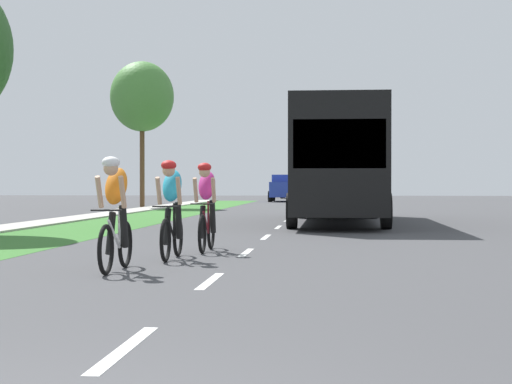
# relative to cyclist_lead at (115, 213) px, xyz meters

# --- Properties ---
(ground_plane) EXTENTS (120.00, 120.00, 0.00)m
(ground_plane) POSITION_rel_cyclist_lead_xyz_m (1.47, 12.22, -0.81)
(ground_plane) COLOR #424244
(grass_verge) EXTENTS (2.86, 70.00, 0.01)m
(grass_verge) POSITION_rel_cyclist_lead_xyz_m (-3.65, 12.22, -0.81)
(grass_verge) COLOR #38722D
(grass_verge) RESTS_ON ground_plane
(sidewalk_concrete) EXTENTS (1.28, 70.00, 0.10)m
(sidewalk_concrete) POSITION_rel_cyclist_lead_xyz_m (-5.72, 12.22, -0.81)
(sidewalk_concrete) COLOR #B2ADA3
(sidewalk_concrete) RESTS_ON ground_plane
(lane_markings_center) EXTENTS (0.12, 53.49, 0.01)m
(lane_markings_center) POSITION_rel_cyclist_lead_xyz_m (1.47, 16.22, -0.81)
(lane_markings_center) COLOR white
(lane_markings_center) RESTS_ON ground_plane
(cyclist_lead) EXTENTS (0.42, 1.72, 1.58)m
(cyclist_lead) POSITION_rel_cyclist_lead_xyz_m (0.00, 0.00, 0.00)
(cyclist_lead) COLOR black
(cyclist_lead) RESTS_ON ground_plane
(cyclist_trailing) EXTENTS (0.42, 1.72, 1.58)m
(cyclist_trailing) POSITION_rel_cyclist_lead_xyz_m (0.42, 1.90, 0.00)
(cyclist_trailing) COLOR black
(cyclist_trailing) RESTS_ON ground_plane
(cyclist_distant) EXTENTS (0.42, 1.72, 1.58)m
(cyclist_distant) POSITION_rel_cyclist_lead_xyz_m (0.73, 3.53, 0.00)
(cyclist_distant) COLOR black
(cyclist_distant) RESTS_ON ground_plane
(bus_black) EXTENTS (2.78, 11.60, 3.48)m
(bus_black) POSITION_rel_cyclist_lead_xyz_m (3.13, 14.96, 1.17)
(bus_black) COLOR black
(bus_black) RESTS_ON ground_plane
(pickup_white) EXTENTS (2.22, 5.10, 1.64)m
(pickup_white) POSITION_rel_cyclist_lead_xyz_m (2.94, 32.64, 0.02)
(pickup_white) COLOR silver
(pickup_white) RESTS_ON ground_plane
(suv_blue) EXTENTS (2.15, 4.70, 1.79)m
(suv_blue) POSITION_rel_cyclist_lead_xyz_m (-0.21, 45.17, 0.14)
(suv_blue) COLOR #23389E
(suv_blue) RESTS_ON ground_plane
(sedan_silver) EXTENTS (1.98, 4.30, 1.52)m
(sedan_silver) POSITION_rel_cyclist_lead_xyz_m (-0.29, 57.71, -0.04)
(sedan_silver) COLOR #A5A8AD
(sedan_silver) RESTS_ON ground_plane
(street_tree_far) EXTENTS (3.18, 3.18, 7.32)m
(street_tree_far) POSITION_rel_cyclist_lead_xyz_m (-6.57, 30.21, 4.73)
(street_tree_far) COLOR brown
(street_tree_far) RESTS_ON ground_plane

